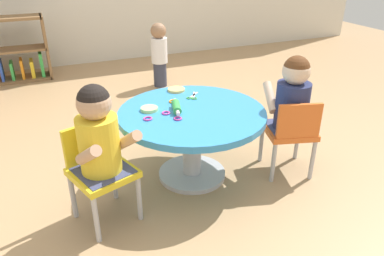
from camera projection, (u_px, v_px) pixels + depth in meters
The scene contains 16 objects.
ground_plane at pixel (192, 175), 2.45m from camera, with size 10.00×10.00×0.00m, color tan.
craft_table at pixel (192, 127), 2.29m from camera, with size 0.91×0.91×0.47m.
child_chair_left at pixel (99, 169), 1.96m from camera, with size 0.38×0.38×0.54m.
seated_child_left at pixel (98, 134), 1.83m from camera, with size 0.37×0.41×0.51m.
child_chair_right at pixel (291, 131), 2.36m from camera, with size 0.37×0.37×0.54m.
seated_child_right at pixel (293, 96), 2.29m from camera, with size 0.35×0.41×0.51m.
bookshelf_low at pixel (3, 56), 4.02m from camera, with size 0.93×0.28×0.70m.
toddler_standing at pixel (159, 53), 3.86m from camera, with size 0.17×0.17×0.67m.
rolling_pin at pixel (177, 107), 2.23m from camera, with size 0.09×0.23×0.05m.
craft_scissors at pixel (193, 97), 2.44m from camera, with size 0.12×0.14×0.01m.
playdough_blob_0 at pixel (149, 109), 2.24m from camera, with size 0.11×0.11×0.02m, color #B2E58C.
playdough_blob_1 at pixel (176, 90), 2.55m from camera, with size 0.12×0.12×0.02m, color #F2CC72.
cookie_cutter_0 at pixel (178, 118), 2.13m from camera, with size 0.05×0.05×0.01m, color #D83FA5.
cookie_cutter_1 at pixel (148, 119), 2.13m from camera, with size 0.05×0.05×0.01m, color #D83FA5.
cookie_cutter_2 at pixel (166, 113), 2.20m from camera, with size 0.05×0.05×0.01m, color #D83FA5.
cookie_cutter_3 at pixel (174, 101), 2.37m from camera, with size 0.06×0.06×0.01m, color orange.
Camera 1 is at (-0.80, -1.89, 1.37)m, focal length 34.44 mm.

